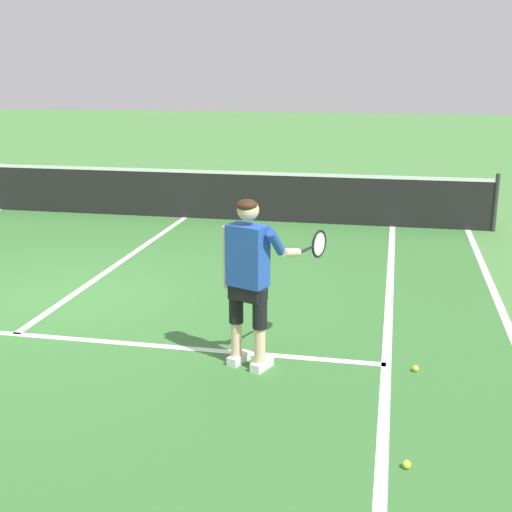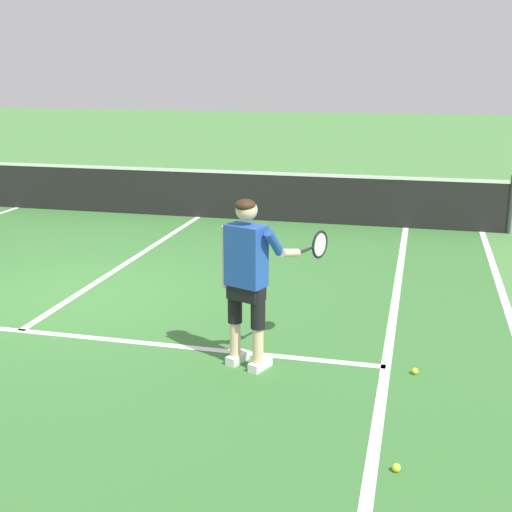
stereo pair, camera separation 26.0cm
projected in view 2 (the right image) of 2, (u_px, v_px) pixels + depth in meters
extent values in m
plane|color=#477F3D|center=(80.00, 293.00, 9.08)|extent=(80.00, 80.00, 0.00)
cube|color=#387033|center=(62.00, 304.00, 8.64)|extent=(10.98, 11.34, 0.00)
cube|color=white|center=(21.00, 331.00, 7.76)|extent=(8.23, 0.10, 0.01)
cube|color=white|center=(134.00, 258.00, 10.76)|extent=(0.10, 6.40, 0.01)
cube|color=white|center=(391.00, 333.00, 7.69)|extent=(0.10, 10.94, 0.01)
cylinder|color=#333338|center=(511.00, 204.00, 12.25)|extent=(0.08, 0.08, 1.07)
cube|color=black|center=(198.00, 195.00, 13.64)|extent=(11.84, 0.02, 0.91)
cube|color=white|center=(197.00, 171.00, 13.51)|extent=(11.84, 0.03, 0.06)
cube|color=white|center=(238.00, 358.00, 6.92)|extent=(0.21, 0.30, 0.09)
cube|color=white|center=(260.00, 365.00, 6.77)|extent=(0.21, 0.30, 0.09)
cylinder|color=beige|center=(235.00, 339.00, 6.83)|extent=(0.11, 0.11, 0.36)
cylinder|color=black|center=(235.00, 303.00, 6.73)|extent=(0.14, 0.14, 0.41)
cylinder|color=beige|center=(258.00, 345.00, 6.68)|extent=(0.11, 0.11, 0.36)
cylinder|color=black|center=(258.00, 308.00, 6.58)|extent=(0.14, 0.14, 0.41)
cube|color=black|center=(246.00, 289.00, 6.61)|extent=(0.39, 0.31, 0.20)
cube|color=#234CAD|center=(246.00, 256.00, 6.52)|extent=(0.43, 0.34, 0.60)
cylinder|color=beige|center=(226.00, 257.00, 6.67)|extent=(0.09, 0.09, 0.62)
cylinder|color=#234CAD|center=(274.00, 243.00, 6.40)|extent=(0.18, 0.28, 0.29)
cylinder|color=beige|center=(290.00, 253.00, 6.58)|extent=(0.18, 0.30, 0.14)
sphere|color=beige|center=(247.00, 210.00, 6.41)|extent=(0.21, 0.21, 0.21)
ellipsoid|color=#382314|center=(245.00, 205.00, 6.38)|extent=(0.26, 0.26, 0.12)
cylinder|color=#232326|center=(303.00, 251.00, 6.76)|extent=(0.10, 0.20, 0.03)
cylinder|color=black|center=(311.00, 248.00, 6.87)|extent=(0.06, 0.10, 0.02)
torus|color=black|center=(320.00, 244.00, 7.02)|extent=(0.13, 0.28, 0.30)
cylinder|color=silver|center=(320.00, 244.00, 7.02)|extent=(0.10, 0.23, 0.25)
sphere|color=#CCE02D|center=(415.00, 371.00, 6.65)|extent=(0.07, 0.07, 0.07)
sphere|color=#CCE02D|center=(396.00, 468.00, 5.04)|extent=(0.07, 0.07, 0.07)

